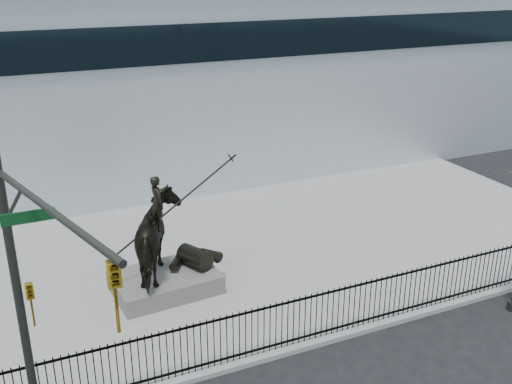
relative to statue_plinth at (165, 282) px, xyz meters
name	(u,v)px	position (x,y,z in m)	size (l,w,h in m)	color
ground	(321,373)	(2.60, -5.58, -0.46)	(120.00, 120.00, 0.00)	black
plaza	(224,259)	(2.60, 1.42, -0.38)	(30.00, 12.00, 0.15)	gray
building	(131,78)	(2.60, 14.42, 4.04)	(44.00, 14.00, 9.00)	silver
picket_fence	(300,320)	(2.60, -4.33, 0.45)	(22.10, 0.10, 1.50)	black
statue_plinth	(165,282)	(0.00, 0.00, 0.00)	(3.25, 2.24, 0.61)	#5A5752
equestrian_statue	(165,238)	(0.06, 0.00, 1.58)	(4.16, 2.73, 3.53)	black
traffic_signal_left	(35,311)	(-4.15, -6.21, 3.58)	(1.52, 4.84, 7.00)	#272A24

